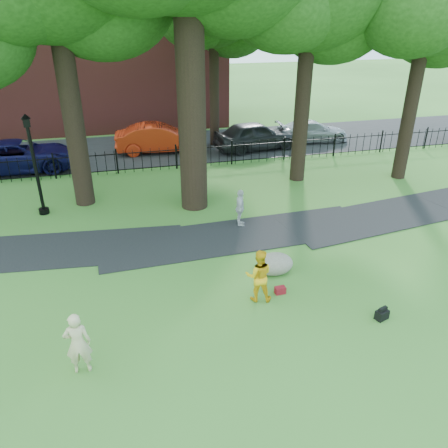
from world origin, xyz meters
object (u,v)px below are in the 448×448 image
object	(u,v)px
boulder	(275,262)
lamppost	(35,167)
man	(259,276)
woman	(78,343)
red_sedan	(159,138)

from	to	relation	value
boulder	lamppost	world-z (taller)	lamppost
man	boulder	size ratio (longest dim) A/B	1.35
man	lamppost	world-z (taller)	lamppost
lamppost	woman	bearing A→B (deg)	-88.67
man	red_sedan	world-z (taller)	red_sedan
man	red_sedan	bearing A→B (deg)	-70.79
woman	man	xyz separation A→B (m)	(4.80, 1.63, -0.00)
man	boulder	distance (m)	1.66
boulder	red_sedan	xyz separation A→B (m)	(-1.96, 13.98, 0.48)
red_sedan	boulder	bearing A→B (deg)	-168.42
lamppost	boulder	bearing A→B (deg)	-50.26
woman	man	size ratio (longest dim) A/B	1.00
man	boulder	bearing A→B (deg)	-112.15
woman	red_sedan	bearing A→B (deg)	-103.64
boulder	red_sedan	bearing A→B (deg)	97.99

